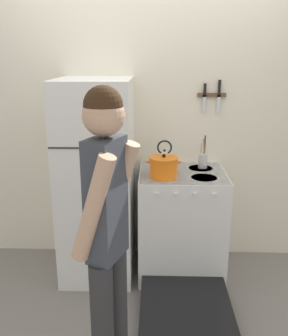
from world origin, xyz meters
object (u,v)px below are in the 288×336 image
(stove_range, at_px, (181,225))
(utensil_jar, at_px, (203,160))
(dutch_oven_pot, at_px, (164,167))
(tea_kettle, at_px, (165,159))
(person, at_px, (107,232))
(refrigerator, at_px, (97,181))

(stove_range, xyz_separation_m, utensil_jar, (0.18, 0.17, 0.52))
(stove_range, bearing_deg, utensil_jar, 44.20)
(dutch_oven_pot, distance_m, tea_kettle, 0.25)
(dutch_oven_pot, xyz_separation_m, tea_kettle, (0.01, 0.25, -0.01))
(tea_kettle, bearing_deg, stove_range, -48.43)
(dutch_oven_pot, xyz_separation_m, utensil_jar, (0.33, 0.26, -0.01))
(tea_kettle, distance_m, person, 1.37)
(refrigerator, distance_m, dutch_oven_pot, 0.58)
(stove_range, distance_m, person, 1.36)
(refrigerator, bearing_deg, tea_kettle, 14.36)
(dutch_oven_pot, distance_m, utensil_jar, 0.42)
(utensil_jar, bearing_deg, tea_kettle, -178.81)
(refrigerator, relative_size, utensil_jar, 6.01)
(utensil_jar, height_order, person, person)
(stove_range, height_order, utensil_jar, utensil_jar)
(utensil_jar, bearing_deg, person, -115.47)
(dutch_oven_pot, bearing_deg, refrigerator, 168.46)
(stove_range, distance_m, tea_kettle, 0.57)
(refrigerator, height_order, person, person)
(refrigerator, xyz_separation_m, utensil_jar, (0.88, 0.15, 0.15))
(dutch_oven_pot, height_order, person, person)
(refrigerator, xyz_separation_m, person, (0.24, -1.19, 0.14))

